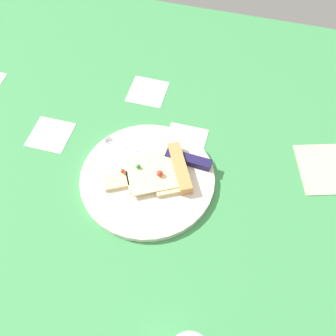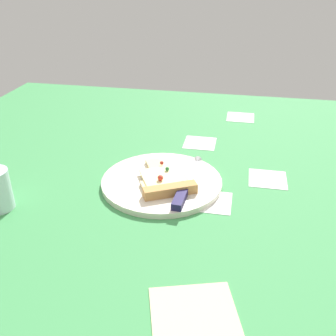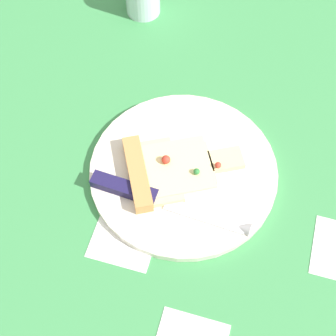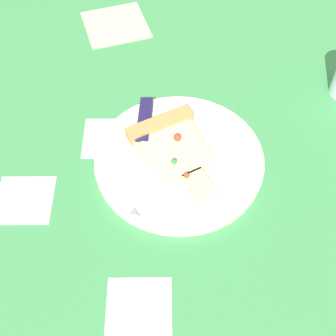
% 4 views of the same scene
% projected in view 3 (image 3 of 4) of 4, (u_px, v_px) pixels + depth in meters
% --- Properties ---
extents(ground_plane, '(1.37, 1.37, 0.03)m').
position_uv_depth(ground_plane, '(224.00, 151.00, 0.81)').
color(ground_plane, '#3D8C4C').
rests_on(ground_plane, ground).
extents(plate, '(0.28, 0.28, 0.01)m').
position_uv_depth(plate, '(183.00, 171.00, 0.76)').
color(plate, silver).
rests_on(plate, ground_plane).
extents(pizza_slice, '(0.19, 0.15, 0.03)m').
position_uv_depth(pizza_slice, '(167.00, 169.00, 0.75)').
color(pizza_slice, beige).
rests_on(pizza_slice, plate).
extents(knife, '(0.24, 0.04, 0.02)m').
position_uv_depth(knife, '(154.00, 198.00, 0.72)').
color(knife, silver).
rests_on(knife, plate).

